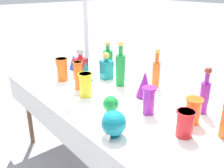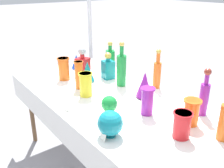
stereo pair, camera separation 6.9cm
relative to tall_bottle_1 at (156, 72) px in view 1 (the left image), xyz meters
name	(u,v)px [view 1 (the left image)]	position (x,y,z in m)	size (l,w,h in m)	color
display_table	(110,102)	(-0.10, -0.43, -0.19)	(1.99, 0.95, 0.76)	white
tall_bottle_1	(156,72)	(0.00, 0.00, 0.00)	(0.06, 0.06, 0.34)	orange
tall_bottle_2	(120,69)	(-0.22, -0.21, 0.02)	(0.08, 0.08, 0.39)	#198C38
tall_bottle_3	(205,94)	(0.51, -0.10, 0.00)	(0.06, 0.06, 0.33)	purple
square_decanter_0	(108,59)	(-0.60, -0.04, -0.01)	(0.11, 0.11, 0.30)	#198C38
square_decanter_1	(106,68)	(-0.43, -0.19, -0.03)	(0.11, 0.11, 0.25)	teal
square_decanter_2	(81,64)	(-0.66, -0.33, -0.03)	(0.15, 0.15, 0.27)	red
slender_vase_0	(149,100)	(0.28, -0.40, -0.03)	(0.10, 0.10, 0.19)	purple
slender_vase_1	(78,75)	(-0.39, -0.53, -0.01)	(0.08, 0.08, 0.24)	orange
slender_vase_2	(193,110)	(0.55, -0.27, -0.04)	(0.11, 0.11, 0.17)	orange
slender_vase_3	(86,84)	(-0.23, -0.57, -0.04)	(0.11, 0.11, 0.19)	yellow
slender_vase_4	(185,123)	(0.60, -0.43, -0.05)	(0.11, 0.11, 0.16)	red
slender_vase_5	(62,69)	(-0.66, -0.53, -0.03)	(0.11, 0.11, 0.21)	orange
fluted_vase_0	(145,84)	(0.08, -0.22, -0.03)	(0.13, 0.13, 0.21)	purple
fluted_vase_1	(86,72)	(-0.48, -0.39, -0.04)	(0.12, 0.12, 0.19)	teal
fluted_vase_2	(74,62)	(-0.86, -0.28, -0.06)	(0.10, 0.10, 0.15)	blue
round_bowl_0	(114,123)	(0.34, -0.75, -0.05)	(0.15, 0.15, 0.16)	teal
round_bowl_1	(111,104)	(0.11, -0.58, -0.07)	(0.11, 0.11, 0.12)	#198C38
price_tag_left	(93,125)	(0.20, -0.80, -0.12)	(0.06, 0.01, 0.04)	white
price_tag_center	(68,110)	(-0.08, -0.81, -0.12)	(0.06, 0.01, 0.04)	white
price_tag_right	(107,137)	(0.35, -0.81, -0.11)	(0.05, 0.01, 0.05)	white
cardboard_box_behind_left	(189,133)	(0.08, 0.50, -0.77)	(0.52, 0.51, 0.34)	tan
canopy_pole	(87,46)	(-1.30, 0.17, -0.05)	(0.18, 0.18, 2.21)	silver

